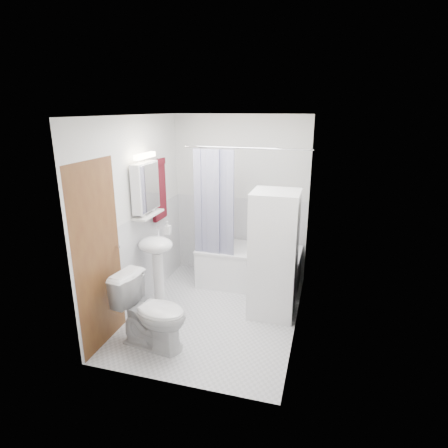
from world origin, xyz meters
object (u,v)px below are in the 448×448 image
(washer_dryer, at_px, (273,255))
(toilet, at_px, (152,312))
(sink, at_px, (157,256))
(bathtub, at_px, (249,265))

(washer_dryer, distance_m, toilet, 1.58)
(sink, bearing_deg, bathtub, 43.38)
(bathtub, distance_m, toilet, 1.85)
(sink, height_order, washer_dryer, washer_dryer)
(bathtub, bearing_deg, washer_dryer, -57.23)
(bathtub, relative_size, washer_dryer, 0.93)
(bathtub, xyz_separation_m, washer_dryer, (0.44, -0.69, 0.48))
(washer_dryer, bearing_deg, toilet, -138.05)
(toilet, bearing_deg, bathtub, -13.29)
(bathtub, relative_size, sink, 1.39)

